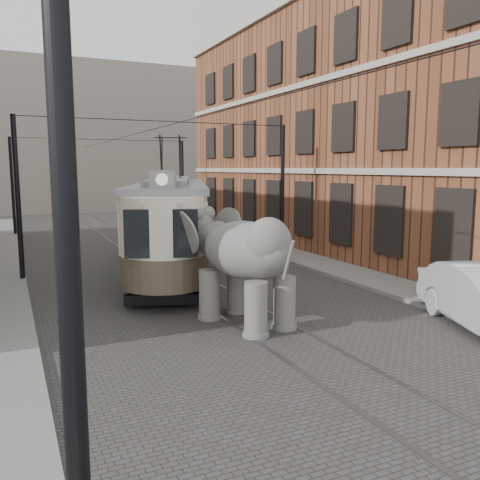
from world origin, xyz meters
TOP-DOWN VIEW (x-y plane):
  - ground at (0.00, 0.00)m, footprint 120.00×120.00m
  - tram_rails at (0.00, 0.00)m, footprint 1.54×80.00m
  - sidewalk_right at (6.00, 0.00)m, footprint 2.00×60.00m
  - brick_building at (11.00, 9.00)m, footprint 8.00×26.00m
  - distant_block at (0.00, 40.00)m, footprint 28.00×10.00m
  - catenary at (-0.20, 5.00)m, footprint 11.00×30.20m
  - tram at (0.32, 6.79)m, footprint 7.19×13.83m
  - elephant at (-0.34, -1.87)m, footprint 3.94×5.54m

SIDE VIEW (x-z plane):
  - ground at x=0.00m, z-range 0.00..0.00m
  - tram_rails at x=0.00m, z-range 0.00..0.02m
  - sidewalk_right at x=6.00m, z-range 0.00..0.15m
  - elephant at x=-0.34m, z-range 0.00..3.06m
  - tram at x=0.32m, z-range 0.00..5.42m
  - catenary at x=-0.20m, z-range 0.00..6.00m
  - brick_building at x=11.00m, z-range 0.00..12.00m
  - distant_block at x=0.00m, z-range 0.00..14.00m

